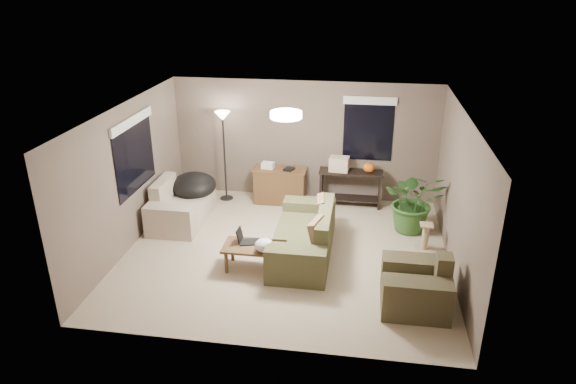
# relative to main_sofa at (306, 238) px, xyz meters

# --- Properties ---
(room_shell) EXTENTS (5.50, 5.50, 5.50)m
(room_shell) POSITION_rel_main_sofa_xyz_m (-0.34, 0.00, 0.96)
(room_shell) COLOR #C4B091
(room_shell) RESTS_ON ground
(main_sofa) EXTENTS (0.95, 2.20, 0.85)m
(main_sofa) POSITION_rel_main_sofa_xyz_m (0.00, 0.00, 0.00)
(main_sofa) COLOR #454529
(main_sofa) RESTS_ON ground
(throw_pillows) EXTENTS (0.34, 1.38, 0.47)m
(throw_pillows) POSITION_rel_main_sofa_xyz_m (0.26, -0.00, 0.36)
(throw_pillows) COLOR #8C7251
(throw_pillows) RESTS_ON main_sofa
(loveseat) EXTENTS (0.90, 1.60, 0.85)m
(loveseat) POSITION_rel_main_sofa_xyz_m (-2.56, 0.89, 0.00)
(loveseat) COLOR beige
(loveseat) RESTS_ON ground
(armchair) EXTENTS (0.95, 1.00, 0.85)m
(armchair) POSITION_rel_main_sofa_xyz_m (1.76, -1.25, 0.00)
(armchair) COLOR #46402A
(armchair) RESTS_ON ground
(coffee_table) EXTENTS (1.00, 0.55, 0.42)m
(coffee_table) POSITION_rel_main_sofa_xyz_m (-0.77, -0.61, 0.06)
(coffee_table) COLOR brown
(coffee_table) RESTS_ON ground
(laptop) EXTENTS (0.39, 0.31, 0.24)m
(laptop) POSITION_rel_main_sofa_xyz_m (-0.93, -0.51, 0.19)
(laptop) COLOR black
(laptop) RESTS_ON coffee_table
(plastic_bag) EXTENTS (0.38, 0.36, 0.21)m
(plastic_bag) POSITION_rel_main_sofa_xyz_m (-0.57, -0.76, 0.23)
(plastic_bag) COLOR white
(plastic_bag) RESTS_ON coffee_table
(desk) EXTENTS (1.10, 0.50, 0.75)m
(desk) POSITION_rel_main_sofa_xyz_m (-0.80, 2.08, 0.08)
(desk) COLOR brown
(desk) RESTS_ON ground
(desk_papers) EXTENTS (0.71, 0.30, 0.12)m
(desk_papers) POSITION_rel_main_sofa_xyz_m (-0.95, 2.07, 0.51)
(desk_papers) COLOR silver
(desk_papers) RESTS_ON desk
(console_table) EXTENTS (1.30, 0.40, 0.75)m
(console_table) POSITION_rel_main_sofa_xyz_m (0.67, 2.16, 0.14)
(console_table) COLOR black
(console_table) RESTS_ON ground
(pumpkin) EXTENTS (0.24, 0.24, 0.20)m
(pumpkin) POSITION_rel_main_sofa_xyz_m (1.02, 2.16, 0.55)
(pumpkin) COLOR orange
(pumpkin) RESTS_ON console_table
(cardboard_box) EXTENTS (0.41, 0.33, 0.29)m
(cardboard_box) POSITION_rel_main_sofa_xyz_m (0.42, 2.16, 0.60)
(cardboard_box) COLOR beige
(cardboard_box) RESTS_ON console_table
(papasan_chair) EXTENTS (0.99, 0.99, 0.80)m
(papasan_chair) POSITION_rel_main_sofa_xyz_m (-2.44, 1.41, 0.17)
(papasan_chair) COLOR black
(papasan_chair) RESTS_ON ground
(floor_lamp) EXTENTS (0.32, 0.32, 1.91)m
(floor_lamp) POSITION_rel_main_sofa_xyz_m (-1.96, 2.09, 1.30)
(floor_lamp) COLOR black
(floor_lamp) RESTS_ON ground
(ceiling_fixture) EXTENTS (0.50, 0.50, 0.10)m
(ceiling_fixture) POSITION_rel_main_sofa_xyz_m (-0.34, 0.00, 2.15)
(ceiling_fixture) COLOR white
(ceiling_fixture) RESTS_ON room_shell
(houseplant) EXTENTS (1.09, 1.22, 0.95)m
(houseplant) POSITION_rel_main_sofa_xyz_m (1.87, 1.17, 0.18)
(houseplant) COLOR #2D5923
(houseplant) RESTS_ON ground
(cat_scratching_post) EXTENTS (0.32, 0.32, 0.50)m
(cat_scratching_post) POSITION_rel_main_sofa_xyz_m (2.04, 0.44, -0.08)
(cat_scratching_post) COLOR tan
(cat_scratching_post) RESTS_ON ground
(window_left) EXTENTS (0.05, 1.56, 1.33)m
(window_left) POSITION_rel_main_sofa_xyz_m (-3.06, 0.30, 1.49)
(window_left) COLOR black
(window_left) RESTS_ON room_shell
(window_back) EXTENTS (1.06, 0.05, 1.33)m
(window_back) POSITION_rel_main_sofa_xyz_m (0.96, 2.48, 1.49)
(window_back) COLOR black
(window_back) RESTS_ON room_shell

